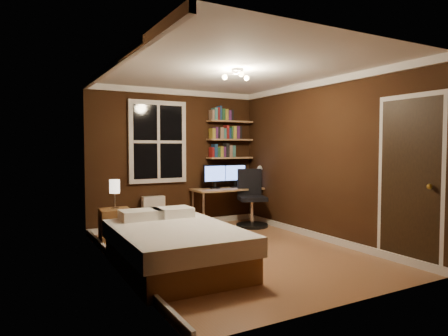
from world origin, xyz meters
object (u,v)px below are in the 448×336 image
desk (229,191)px  monitor_left (215,177)px  radiator (153,213)px  monitor_right (235,176)px  bed (175,247)px  office_chair (251,204)px  nightstand (115,227)px  desk_lamp (258,176)px  bedside_lamp (115,194)px

desk → monitor_left: (-0.27, 0.07, 0.29)m
radiator → monitor_right: bearing=-3.9°
monitor_left → bed: bearing=-127.5°
monitor_left → monitor_right: size_ratio=1.00×
monitor_right → office_chair: monitor_right is taller
nightstand → monitor_left: 2.23m
monitor_left → desk_lamp: monitor_left is taller
bedside_lamp → monitor_right: bearing=15.4°
radiator → monitor_left: monitor_left is taller
bedside_lamp → monitor_left: size_ratio=0.91×
nightstand → desk_lamp: bearing=14.0°
monitor_left → nightstand: bearing=-161.5°
nightstand → office_chair: office_chair is taller
desk → monitor_left: size_ratio=3.01×
monitor_right → desk: bearing=-156.6°
monitor_right → office_chair: 0.69m
bed → nightstand: (-0.34, 1.53, -0.00)m
bed → nightstand: bed is taller
radiator → desk_lamp: bearing=-7.9°
desk_lamp → monitor_right: bearing=157.2°
nightstand → office_chair: (2.55, 0.21, 0.14)m
desk → office_chair: 0.51m
radiator → office_chair: office_chair is taller
nightstand → radiator: (0.86, 0.79, 0.03)m
bed → monitor_right: bearing=47.1°
desk → monitor_right: size_ratio=3.01×
bed → desk_lamp: size_ratio=4.30×
nightstand → bedside_lamp: bedside_lamp is taller
bedside_lamp → monitor_right: (2.47, 0.68, 0.15)m
nightstand → radiator: 1.17m
office_chair → bedside_lamp: bearing=-156.6°
nightstand → desk_lamp: desk_lamp is taller
monitor_left → office_chair: 0.86m
desk → monitor_right: monitor_right is taller
bed → radiator: 2.38m
bed → monitor_left: 2.86m
office_chair → radiator: bearing=179.7°
monitor_left → radiator: bearing=174.7°
bedside_lamp → radiator: bedside_lamp is taller
monitor_left → office_chair: (0.51, -0.47, -0.50)m
nightstand → radiator: size_ratio=0.91×
bed → bedside_lamp: bearing=103.5°
radiator → monitor_left: bearing=-5.3°
desk_lamp → office_chair: bearing=-138.0°
nightstand → desk: 2.41m
monitor_right → desk_lamp: 0.44m
desk_lamp → radiator: bearing=172.1°
desk → office_chair: (0.24, -0.40, -0.21)m
nightstand → monitor_right: monitor_right is taller
desk → office_chair: bearing=-59.2°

